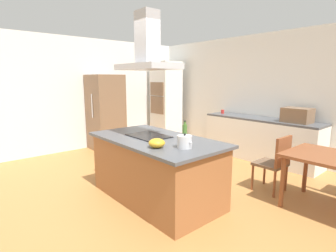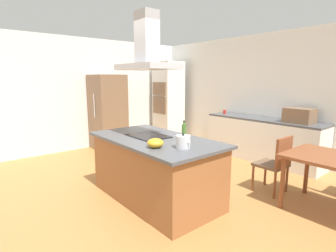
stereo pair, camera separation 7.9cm
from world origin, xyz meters
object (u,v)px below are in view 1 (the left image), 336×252
(tea_kettle, at_px, (185,142))
(olive_oil_bottle, at_px, (185,132))
(countertop_microwave, at_px, (297,115))
(chair_at_left_end, at_px, (276,160))
(refrigerator, at_px, (106,112))
(mixing_bowl, at_px, (157,143))
(wall_oven_stack, at_px, (166,101))
(range_hood, at_px, (147,51))
(cooktop, at_px, (149,136))
(coffee_mug_red, at_px, (223,112))

(tea_kettle, bearing_deg, olive_oil_bottle, 135.65)
(countertop_microwave, xyz_separation_m, chair_at_left_end, (0.32, -1.38, -0.53))
(refrigerator, bearing_deg, mixing_bowl, -17.70)
(tea_kettle, height_order, wall_oven_stack, wall_oven_stack)
(refrigerator, xyz_separation_m, range_hood, (2.82, -0.78, 1.19))
(cooktop, relative_size, countertop_microwave, 1.20)
(mixing_bowl, xyz_separation_m, refrigerator, (-3.39, 1.08, -0.05))
(wall_oven_stack, bearing_deg, olive_oil_bottle, -36.56)
(refrigerator, bearing_deg, cooktop, -15.49)
(chair_at_left_end, bearing_deg, wall_oven_stack, 163.75)
(refrigerator, distance_m, chair_at_left_end, 4.09)
(olive_oil_bottle, height_order, mixing_bowl, olive_oil_bottle)
(mixing_bowl, bearing_deg, countertop_microwave, 84.80)
(cooktop, xyz_separation_m, wall_oven_stack, (-2.74, 2.65, 0.20))
(refrigerator, height_order, range_hood, range_hood)
(tea_kettle, xyz_separation_m, countertop_microwave, (0.05, 2.94, 0.06))
(coffee_mug_red, relative_size, refrigerator, 0.05)
(mixing_bowl, xyz_separation_m, chair_at_left_end, (0.61, 1.80, -0.45))
(cooktop, xyz_separation_m, refrigerator, (-2.82, 0.78, 0.00))
(olive_oil_bottle, height_order, refrigerator, refrigerator)
(mixing_bowl, relative_size, countertop_microwave, 0.41)
(olive_oil_bottle, height_order, wall_oven_stack, wall_oven_stack)
(wall_oven_stack, xyz_separation_m, chair_at_left_end, (3.93, -1.14, -0.59))
(wall_oven_stack, height_order, refrigerator, wall_oven_stack)
(cooktop, bearing_deg, coffee_mug_red, 107.13)
(cooktop, distance_m, range_hood, 1.20)
(cooktop, xyz_separation_m, tea_kettle, (0.81, -0.06, 0.07))
(olive_oil_bottle, height_order, chair_at_left_end, olive_oil_bottle)
(tea_kettle, distance_m, coffee_mug_red, 3.38)
(mixing_bowl, xyz_separation_m, wall_oven_stack, (-3.31, 2.95, 0.15))
(olive_oil_bottle, bearing_deg, chair_at_left_end, 60.98)
(chair_at_left_end, distance_m, range_hood, 2.49)
(tea_kettle, bearing_deg, mixing_bowl, -133.97)
(cooktop, bearing_deg, tea_kettle, -4.14)
(tea_kettle, relative_size, chair_at_left_end, 0.26)
(tea_kettle, xyz_separation_m, range_hood, (-0.81, 0.06, 1.12))
(wall_oven_stack, bearing_deg, countertop_microwave, 3.71)
(countertop_microwave, height_order, wall_oven_stack, wall_oven_stack)
(wall_oven_stack, relative_size, range_hood, 2.44)
(cooktop, distance_m, olive_oil_bottle, 0.57)
(olive_oil_bottle, xyz_separation_m, mixing_bowl, (0.08, -0.55, -0.06))
(countertop_microwave, bearing_deg, cooktop, -106.74)
(cooktop, height_order, refrigerator, refrigerator)
(coffee_mug_red, bearing_deg, wall_oven_stack, -173.22)
(coffee_mug_red, xyz_separation_m, refrigerator, (-1.93, -2.09, -0.03))
(chair_at_left_end, bearing_deg, cooktop, -128.41)
(cooktop, distance_m, chair_at_left_end, 1.96)
(olive_oil_bottle, bearing_deg, mixing_bowl, -81.70)
(cooktop, relative_size, chair_at_left_end, 0.67)
(olive_oil_bottle, bearing_deg, tea_kettle, -44.35)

